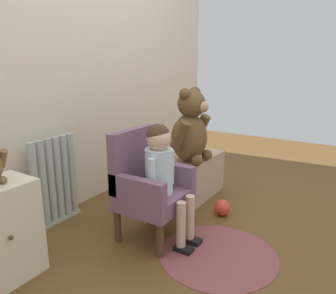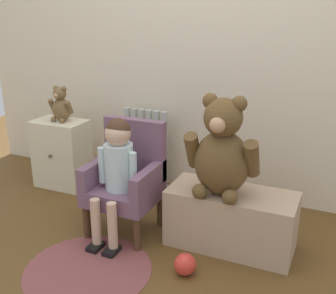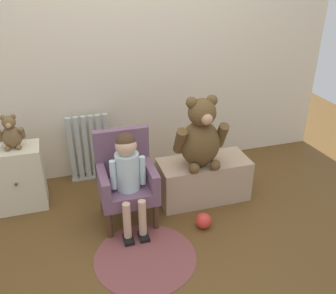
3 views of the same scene
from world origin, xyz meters
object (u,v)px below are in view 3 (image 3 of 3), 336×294
(radiator, at_px, (90,148))
(large_teddy_bear, at_px, (201,136))
(small_teddy_bear, at_px, (11,133))
(floor_rug, at_px, (145,257))
(low_bench, at_px, (203,179))
(child_armchair, at_px, (126,178))
(toy_ball, at_px, (203,221))
(small_dresser, at_px, (18,178))
(child_figure, at_px, (128,168))

(radiator, bearing_deg, large_teddy_bear, -38.34)
(small_teddy_bear, bearing_deg, floor_rug, -47.96)
(low_bench, bearing_deg, child_armchair, -174.28)
(floor_rug, height_order, toy_ball, toy_ball)
(child_armchair, bearing_deg, floor_rug, -87.68)
(radiator, xyz_separation_m, toy_ball, (0.71, -0.94, -0.24))
(radiator, bearing_deg, toy_ball, -53.14)
(small_dresser, relative_size, low_bench, 0.72)
(child_figure, bearing_deg, toy_ball, -20.54)
(large_teddy_bear, distance_m, toy_ball, 0.63)
(child_figure, xyz_separation_m, small_teddy_bear, (-0.77, 0.50, 0.15))
(radiator, distance_m, floor_rug, 1.19)
(small_dresser, bearing_deg, low_bench, -12.29)
(large_teddy_bear, distance_m, small_teddy_bear, 1.41)
(small_dresser, bearing_deg, child_armchair, -25.63)
(radiator, bearing_deg, small_dresser, -155.94)
(child_armchair, bearing_deg, small_dresser, 154.37)
(small_teddy_bear, bearing_deg, child_armchair, -26.91)
(small_dresser, distance_m, toy_ball, 1.48)
(small_dresser, xyz_separation_m, floor_rug, (0.81, -0.86, -0.26))
(floor_rug, relative_size, toy_ball, 5.85)
(small_teddy_bear, bearing_deg, low_bench, -12.92)
(child_armchair, relative_size, small_teddy_bear, 2.62)
(floor_rug, bearing_deg, large_teddy_bear, 41.42)
(child_figure, relative_size, floor_rug, 1.08)
(radiator, xyz_separation_m, small_dresser, (-0.59, -0.26, -0.04))
(child_armchair, xyz_separation_m, child_figure, (-0.00, -0.11, 0.14))
(child_figure, bearing_deg, floor_rug, -86.99)
(small_dresser, distance_m, low_bench, 1.47)
(small_teddy_bear, bearing_deg, radiator, 23.73)
(child_armchair, relative_size, child_figure, 0.93)
(radiator, xyz_separation_m, child_figure, (0.20, -0.75, 0.19))
(child_figure, distance_m, floor_rug, 0.61)
(small_teddy_bear, xyz_separation_m, floor_rug, (0.79, -0.88, -0.64))
(small_teddy_bear, xyz_separation_m, toy_ball, (1.28, -0.69, -0.58))
(radiator, bearing_deg, child_figure, -75.32)
(large_teddy_bear, bearing_deg, small_dresser, 165.40)
(child_armchair, relative_size, low_bench, 0.95)
(child_figure, relative_size, toy_ball, 6.30)
(small_dresser, height_order, toy_ball, small_dresser)
(low_bench, bearing_deg, child_figure, -164.88)
(radiator, xyz_separation_m, large_teddy_bear, (0.79, -0.62, 0.29))
(small_dresser, height_order, floor_rug, small_dresser)
(child_armchair, distance_m, large_teddy_bear, 0.64)
(toy_ball, bearing_deg, child_figure, 159.46)
(child_armchair, xyz_separation_m, low_bench, (0.65, 0.07, -0.17))
(toy_ball, bearing_deg, floor_rug, -159.54)
(child_armchair, bearing_deg, low_bench, 5.72)
(low_bench, xyz_separation_m, large_teddy_bear, (-0.06, -0.05, 0.42))
(small_dresser, xyz_separation_m, child_armchair, (0.79, -0.38, 0.08))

